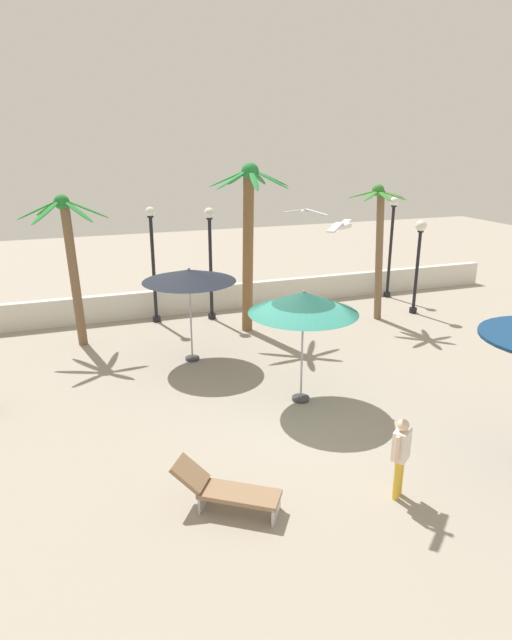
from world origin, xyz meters
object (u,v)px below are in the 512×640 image
Objects in this scene: seagull_0 at (341,226)px; lamp_post_0 at (210,251)px; lamp_post_2 at (418,253)px; lounge_chair_0 at (226,490)px; palm_tree_0 at (379,236)px; palm_tree_3 at (249,230)px; lamp_post_1 at (391,238)px; seagull_1 at (305,212)px; patio_umbrella_2 at (189,276)px; guest_0 at (401,451)px; palm_tree_2 at (70,252)px; lamp_post_3 at (153,257)px; patio_umbrella_0 at (303,303)px.

lamp_post_0 is at bearing 89.11° from seagull_0.
lounge_chair_0 is (-9.93, -8.58, -1.88)m from lamp_post_2.
palm_tree_3 reaches higher than palm_tree_0.
seagull_1 reaches higher than lamp_post_1.
seagull_1 is (2.45, -2.31, 1.94)m from patio_umbrella_2.
guest_0 is at bearing -119.14° from palm_tree_0.
seagull_0 reaches higher than patio_umbrella_2.
guest_0 is (5.05, -10.03, -2.04)m from palm_tree_2.
lamp_post_1 is (6.75, 1.97, -0.96)m from palm_tree_3.
lounge_chair_0 is at bearing -104.08° from lamp_post_0.
lamp_post_2 is at bearing 40.81° from lounge_chair_0.
lamp_post_1 is 4.41× the size of seagull_1.
palm_tree_2 is (-3.07, 2.44, 0.43)m from patio_umbrella_2.
lamp_post_0 is at bearing 92.02° from guest_0.
lounge_chair_0 is at bearing 166.90° from guest_0.
palm_tree_2 is 1.15× the size of lamp_post_3.
lamp_post_1 is at bearing 0.04° from lamp_post_3.
lounge_chair_0 is (-2.62, -10.46, -2.08)m from lamp_post_0.
lounge_chair_0 is (-8.11, -8.43, -2.64)m from palm_tree_0.
seagull_0 is at bearing -90.89° from lamp_post_0.
patio_umbrella_0 is 0.51× the size of palm_tree_3.
palm_tree_2 is 9.71m from seagull_0.
lamp_post_0 is at bearing 98.32° from seagull_1.
patio_umbrella_0 is 0.70× the size of lamp_post_1.
patio_umbrella_0 is 1.53× the size of lounge_chair_0.
lounge_chair_0 is 3.14m from guest_0.
patio_umbrella_2 is at bearing 103.49° from seagull_0.
palm_tree_0 is 5.88m from lamp_post_0.
patio_umbrella_2 is at bearing -141.23° from palm_tree_3.
palm_tree_0 reaches higher than lamp_post_2.
seagull_0 is at bearing -79.70° from lamp_post_3.
patio_umbrella_0 is 5.55m from palm_tree_3.
lamp_post_3 reaches higher than lamp_post_0.
lounge_chair_0 is 5.04m from seagull_0.
palm_tree_3 is (-4.62, 0.43, 0.37)m from palm_tree_0.
palm_tree_3 is 1.38× the size of lamp_post_0.
patio_umbrella_0 is 0.82× the size of lamp_post_2.
palm_tree_0 is (7.07, 1.54, 0.50)m from patio_umbrella_2.
seagull_0 is 0.91× the size of seagull_1.
seagull_0 is at bearing -126.79° from palm_tree_0.
palm_tree_2 is at bearing 175.14° from palm_tree_3.
guest_0 reaches higher than lounge_chair_0.
lamp_post_2 is at bearing 36.60° from patio_umbrella_0.
guest_0 is (3.02, -0.70, 0.54)m from lounge_chair_0.
lamp_post_2 reaches higher than patio_umbrella_2.
seagull_1 is (-6.45, -4.00, 2.20)m from lamp_post_2.
patio_umbrella_2 is at bearing 81.42° from lounge_chair_0.
seagull_1 is at bearing -43.37° from patio_umbrella_2.
palm_tree_0 is at bearing -5.30° from palm_tree_3.
lamp_post_1 is 13.69m from guest_0.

